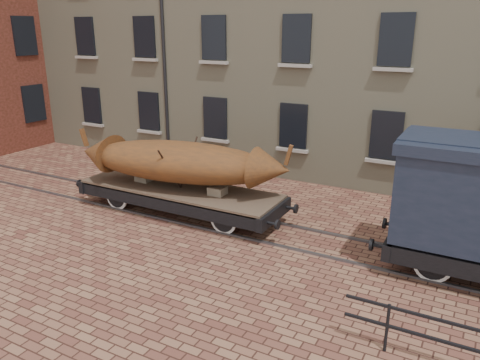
% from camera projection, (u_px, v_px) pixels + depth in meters
% --- Properties ---
extents(ground, '(90.00, 90.00, 0.00)m').
position_uv_depth(ground, '(306.00, 241.00, 13.32)').
color(ground, brown).
extents(rail_track, '(30.00, 1.52, 0.06)m').
position_uv_depth(rail_track, '(306.00, 240.00, 13.31)').
color(rail_track, '#59595E').
rests_on(rail_track, ground).
extents(flatcar_wagon, '(7.57, 2.05, 1.14)m').
position_uv_depth(flatcar_wagon, '(180.00, 193.00, 15.07)').
color(flatcar_wagon, '#473A2E').
rests_on(flatcar_wagon, ground).
extents(iron_boat, '(7.21, 3.00, 1.71)m').
position_uv_depth(iron_boat, '(180.00, 161.00, 14.72)').
color(iron_boat, brown).
rests_on(iron_boat, flatcar_wagon).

